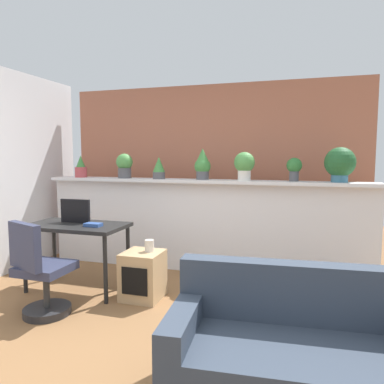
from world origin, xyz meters
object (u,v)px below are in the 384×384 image
(potted_plant_1, at_px, (125,165))
(desk, at_px, (77,232))
(potted_plant_0, at_px, (81,168))
(potted_plant_2, at_px, (159,168))
(couch, at_px, (297,358))
(office_chair, at_px, (40,276))
(side_cube_shelf, at_px, (143,275))
(potted_plant_4, at_px, (244,165))
(potted_plant_6, at_px, (340,163))
(potted_plant_5, at_px, (294,167))
(vase_on_shelf, at_px, (149,246))
(tv_monitor, at_px, (75,211))
(book_on_desk, at_px, (93,225))
(potted_plant_3, at_px, (203,164))

(potted_plant_1, xyz_separation_m, desk, (-0.08, -1.02, -0.71))
(potted_plant_0, bearing_deg, potted_plant_2, -0.54)
(couch, bearing_deg, office_chair, 166.92)
(side_cube_shelf, bearing_deg, couch, -37.43)
(potted_plant_4, distance_m, potted_plant_6, 1.09)
(potted_plant_5, bearing_deg, office_chair, -141.76)
(potted_plant_0, bearing_deg, vase_on_shelf, -33.45)
(potted_plant_1, height_order, vase_on_shelf, potted_plant_1)
(potted_plant_6, height_order, office_chair, potted_plant_6)
(potted_plant_4, bearing_deg, tv_monitor, -152.31)
(potted_plant_0, bearing_deg, side_cube_shelf, -35.89)
(desk, distance_m, book_on_desk, 0.28)
(side_cube_shelf, height_order, couch, couch)
(potted_plant_4, bearing_deg, potted_plant_0, -179.69)
(tv_monitor, relative_size, side_cube_shelf, 0.72)
(couch, bearing_deg, potted_plant_1, 135.84)
(potted_plant_2, bearing_deg, potted_plant_1, 176.41)
(office_chair, bearing_deg, couch, -13.08)
(potted_plant_6, xyz_separation_m, office_chair, (-2.72, -1.75, -1.03))
(potted_plant_0, distance_m, side_cube_shelf, 2.04)
(potted_plant_3, bearing_deg, tv_monitor, -142.23)
(book_on_desk, xyz_separation_m, couch, (2.14, -1.17, -0.49))
(desk, bearing_deg, office_chair, -83.87)
(potted_plant_6, height_order, book_on_desk, potted_plant_6)
(potted_plant_3, height_order, potted_plant_5, potted_plant_3)
(potted_plant_5, bearing_deg, vase_on_shelf, -144.41)
(potted_plant_6, bearing_deg, side_cube_shelf, -151.69)
(couch, bearing_deg, potted_plant_3, 118.37)
(potted_plant_5, xyz_separation_m, tv_monitor, (-2.35, -0.97, -0.48))
(potted_plant_3, height_order, vase_on_shelf, potted_plant_3)
(potted_plant_1, bearing_deg, potted_plant_0, -178.20)
(tv_monitor, bearing_deg, side_cube_shelf, -6.40)
(couch, bearing_deg, book_on_desk, 151.29)
(potted_plant_3, relative_size, book_on_desk, 2.20)
(potted_plant_4, distance_m, potted_plant_5, 0.59)
(potted_plant_2, bearing_deg, tv_monitor, -125.88)
(potted_plant_0, xyz_separation_m, potted_plant_5, (2.88, 0.06, 0.03))
(potted_plant_4, height_order, book_on_desk, potted_plant_4)
(potted_plant_2, distance_m, vase_on_shelf, 1.26)
(side_cube_shelf, height_order, book_on_desk, book_on_desk)
(potted_plant_4, bearing_deg, side_cube_shelf, -131.25)
(office_chair, height_order, couch, office_chair)
(side_cube_shelf, bearing_deg, potted_plant_2, 102.09)
(potted_plant_3, bearing_deg, potted_plant_6, 0.68)
(tv_monitor, relative_size, vase_on_shelf, 2.94)
(potted_plant_5, relative_size, book_on_desk, 1.56)
(potted_plant_4, bearing_deg, office_chair, -133.77)
(book_on_desk, bearing_deg, vase_on_shelf, 8.57)
(office_chair, relative_size, couch, 0.56)
(potted_plant_1, xyz_separation_m, book_on_desk, (0.18, -1.08, -0.61))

